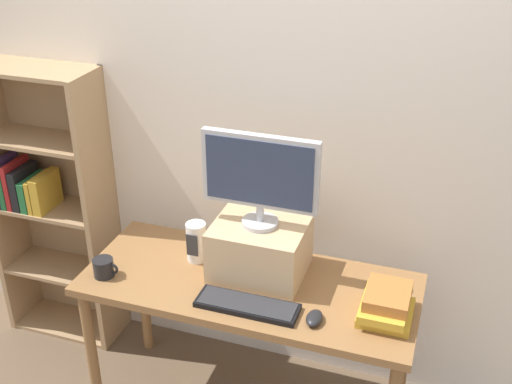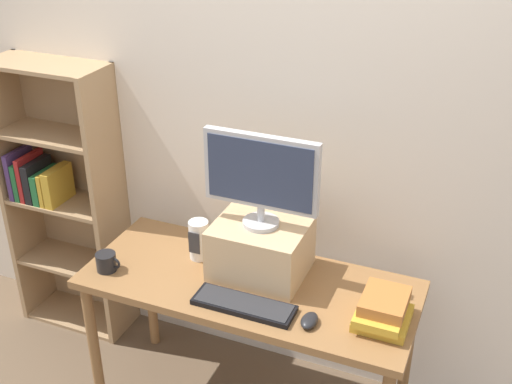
{
  "view_description": "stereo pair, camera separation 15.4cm",
  "coord_description": "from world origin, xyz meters",
  "px_view_note": "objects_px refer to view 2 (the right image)",
  "views": [
    {
      "loc": [
        0.75,
        -2.13,
        2.37
      ],
      "look_at": [
        0.02,
        0.04,
        1.17
      ],
      "focal_mm": 45.0,
      "sensor_mm": 36.0,
      "label": 1
    },
    {
      "loc": [
        0.89,
        -2.08,
        2.37
      ],
      "look_at": [
        0.02,
        0.04,
        1.17
      ],
      "focal_mm": 45.0,
      "sensor_mm": 36.0,
      "label": 2
    }
  ],
  "objects_px": {
    "keyboard": "(244,305)",
    "desk_speaker": "(199,240)",
    "desk": "(249,298)",
    "computer_monitor": "(261,176)",
    "coffee_mug": "(107,262)",
    "book_stack": "(383,310)",
    "computer_mouse": "(309,321)",
    "riser_box": "(261,248)",
    "bookshelf_unit": "(63,196)"
  },
  "relations": [
    {
      "from": "coffee_mug",
      "to": "desk_speaker",
      "type": "height_order",
      "value": "desk_speaker"
    },
    {
      "from": "desk",
      "to": "keyboard",
      "type": "relative_size",
      "value": 3.43
    },
    {
      "from": "keyboard",
      "to": "desk_speaker",
      "type": "bearing_deg",
      "value": 141.99
    },
    {
      "from": "computer_mouse",
      "to": "coffee_mug",
      "type": "xyz_separation_m",
      "value": [
        -0.94,
        0.01,
        0.02
      ]
    },
    {
      "from": "riser_box",
      "to": "computer_mouse",
      "type": "xyz_separation_m",
      "value": [
        0.31,
        -0.26,
        -0.1
      ]
    },
    {
      "from": "keyboard",
      "to": "computer_mouse",
      "type": "relative_size",
      "value": 4.05
    },
    {
      "from": "bookshelf_unit",
      "to": "riser_box",
      "type": "distance_m",
      "value": 1.24
    },
    {
      "from": "bookshelf_unit",
      "to": "desk_speaker",
      "type": "bearing_deg",
      "value": -13.14
    },
    {
      "from": "computer_monitor",
      "to": "computer_mouse",
      "type": "relative_size",
      "value": 4.75
    },
    {
      "from": "riser_box",
      "to": "book_stack",
      "type": "bearing_deg",
      "value": -13.73
    },
    {
      "from": "bookshelf_unit",
      "to": "book_stack",
      "type": "xyz_separation_m",
      "value": [
        1.78,
        -0.35,
        0.04
      ]
    },
    {
      "from": "keyboard",
      "to": "desk_speaker",
      "type": "relative_size",
      "value": 2.27
    },
    {
      "from": "book_stack",
      "to": "desk_speaker",
      "type": "distance_m",
      "value": 0.88
    },
    {
      "from": "desk",
      "to": "riser_box",
      "type": "relative_size",
      "value": 3.68
    },
    {
      "from": "bookshelf_unit",
      "to": "riser_box",
      "type": "height_order",
      "value": "bookshelf_unit"
    },
    {
      "from": "riser_box",
      "to": "computer_monitor",
      "type": "bearing_deg",
      "value": -90.0
    },
    {
      "from": "riser_box",
      "to": "desk_speaker",
      "type": "distance_m",
      "value": 0.3
    },
    {
      "from": "desk",
      "to": "computer_monitor",
      "type": "distance_m",
      "value": 0.56
    },
    {
      "from": "bookshelf_unit",
      "to": "coffee_mug",
      "type": "xyz_separation_m",
      "value": [
        0.59,
        -0.46,
        0.02
      ]
    },
    {
      "from": "bookshelf_unit",
      "to": "computer_mouse",
      "type": "distance_m",
      "value": 1.6
    },
    {
      "from": "desk",
      "to": "coffee_mug",
      "type": "distance_m",
      "value": 0.64
    },
    {
      "from": "desk",
      "to": "keyboard",
      "type": "height_order",
      "value": "keyboard"
    },
    {
      "from": "riser_box",
      "to": "coffee_mug",
      "type": "bearing_deg",
      "value": -158.32
    },
    {
      "from": "book_stack",
      "to": "computer_mouse",
      "type": "bearing_deg",
      "value": -154.43
    },
    {
      "from": "book_stack",
      "to": "desk",
      "type": "bearing_deg",
      "value": 175.24
    },
    {
      "from": "computer_mouse",
      "to": "coffee_mug",
      "type": "distance_m",
      "value": 0.94
    },
    {
      "from": "book_stack",
      "to": "keyboard",
      "type": "bearing_deg",
      "value": -166.96
    },
    {
      "from": "desk",
      "to": "desk_speaker",
      "type": "bearing_deg",
      "value": 162.82
    },
    {
      "from": "desk",
      "to": "bookshelf_unit",
      "type": "relative_size",
      "value": 0.96
    },
    {
      "from": "desk",
      "to": "computer_monitor",
      "type": "bearing_deg",
      "value": 77.9
    },
    {
      "from": "desk",
      "to": "book_stack",
      "type": "bearing_deg",
      "value": -4.76
    },
    {
      "from": "keyboard",
      "to": "book_stack",
      "type": "bearing_deg",
      "value": 13.04
    },
    {
      "from": "computer_monitor",
      "to": "coffee_mug",
      "type": "bearing_deg",
      "value": -158.44
    },
    {
      "from": "bookshelf_unit",
      "to": "desk_speaker",
      "type": "relative_size",
      "value": 8.12
    },
    {
      "from": "bookshelf_unit",
      "to": "computer_monitor",
      "type": "distance_m",
      "value": 1.31
    },
    {
      "from": "coffee_mug",
      "to": "desk_speaker",
      "type": "relative_size",
      "value": 0.63
    },
    {
      "from": "desk",
      "to": "desk_speaker",
      "type": "relative_size",
      "value": 7.79
    },
    {
      "from": "computer_monitor",
      "to": "book_stack",
      "type": "relative_size",
      "value": 1.93
    },
    {
      "from": "computer_monitor",
      "to": "keyboard",
      "type": "xyz_separation_m",
      "value": [
        0.03,
        -0.26,
        -0.46
      ]
    },
    {
      "from": "desk",
      "to": "desk_speaker",
      "type": "height_order",
      "value": "desk_speaker"
    },
    {
      "from": "bookshelf_unit",
      "to": "desk_speaker",
      "type": "height_order",
      "value": "bookshelf_unit"
    },
    {
      "from": "riser_box",
      "to": "coffee_mug",
      "type": "height_order",
      "value": "riser_box"
    },
    {
      "from": "keyboard",
      "to": "coffee_mug",
      "type": "relative_size",
      "value": 3.61
    },
    {
      "from": "keyboard",
      "to": "coffee_mug",
      "type": "distance_m",
      "value": 0.66
    },
    {
      "from": "keyboard",
      "to": "computer_mouse",
      "type": "height_order",
      "value": "computer_mouse"
    },
    {
      "from": "desk",
      "to": "desk_speaker",
      "type": "distance_m",
      "value": 0.34
    },
    {
      "from": "book_stack",
      "to": "coffee_mug",
      "type": "xyz_separation_m",
      "value": [
        -1.2,
        -0.11,
        -0.02
      ]
    },
    {
      "from": "desk",
      "to": "keyboard",
      "type": "distance_m",
      "value": 0.21
    },
    {
      "from": "computer_monitor",
      "to": "book_stack",
      "type": "xyz_separation_m",
      "value": [
        0.57,
        -0.14,
        -0.41
      ]
    },
    {
      "from": "desk",
      "to": "computer_mouse",
      "type": "distance_m",
      "value": 0.39
    }
  ]
}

